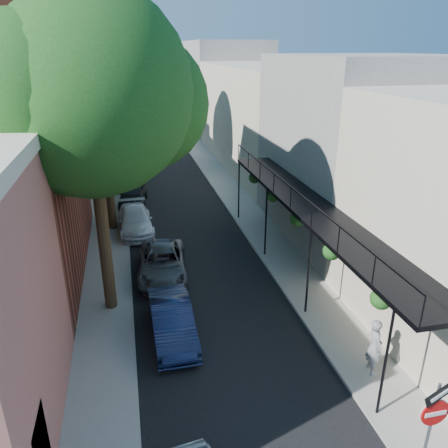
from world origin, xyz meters
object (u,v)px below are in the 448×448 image
oak_near (102,95)px  parked_car_c (163,263)px  parked_car_b (172,321)px  sign_post (434,417)px  oak_mid (108,96)px  oak_far (110,64)px  parked_car_d (135,220)px  parked_car_e (133,194)px  parked_car_f (131,175)px  pedestrian (375,346)px

oak_near → parked_car_c: bearing=47.9°
parked_car_b → parked_car_c: size_ratio=0.89×
sign_post → oak_mid: bearing=110.9°
oak_far → parked_car_d: oak_far is taller
parked_car_c → parked_car_e: size_ratio=1.07×
sign_post → parked_car_b: (-4.87, 6.76, -1.39)m
oak_mid → oak_far: bearing=89.6°
oak_mid → parked_car_f: (0.88, 8.25, -6.37)m
oak_near → oak_mid: size_ratio=1.12×
oak_far → parked_car_c: size_ratio=2.71×
oak_far → parked_car_f: size_ratio=2.84×
sign_post → parked_car_c: sign_post is taller
sign_post → pedestrian: (0.85, 3.55, -1.01)m
parked_car_b → parked_car_f: parked_car_f is taller
parked_car_c → parked_car_d: size_ratio=1.02×
parked_car_d → parked_car_e: parked_car_e is taller
parked_car_b → parked_car_e: parked_car_e is taller
oak_far → pedestrian: bearing=-72.1°
oak_mid → parked_car_e: (0.84, 3.80, -6.36)m
parked_car_b → parked_car_f: (-0.83, 18.74, 0.04)m
sign_post → oak_far: (-6.51, 26.30, 6.22)m
oak_far → pedestrian: size_ratio=6.56×
oak_near → pedestrian: 11.58m
parked_car_c → parked_car_f: size_ratio=1.05×
oak_far → parked_car_e: 9.23m
oak_mid → parked_car_f: oak_mid is taller
oak_near → oak_mid: bearing=90.4°
pedestrian → oak_far: bearing=26.7°
oak_far → pedestrian: 24.97m
sign_post → parked_car_c: (-4.78, 11.22, -1.43)m
parked_car_e → pedestrian: (6.59, -17.50, 0.33)m
parked_car_b → parked_car_d: 9.83m
parked_car_b → parked_car_d: size_ratio=0.91×
parked_car_c → pedestrian: (5.63, -7.66, 0.42)m
oak_near → parked_car_b: bearing=-56.8°
sign_post → parked_car_f: size_ratio=0.71×
sign_post → oak_near: oak_near is taller
parked_car_c → pedestrian: size_ratio=2.42×
oak_mid → oak_near: bearing=-89.6°
parked_car_b → parked_car_c: parked_car_b is taller
parked_car_e → oak_far: bearing=103.9°
sign_post → oak_mid: 19.14m
parked_car_d → parked_car_f: parked_car_f is taller
parked_car_c → parked_car_d: 5.41m
parked_car_b → oak_far: bearing=93.8°
oak_near → parked_car_d: bearing=84.0°
oak_far → parked_car_f: 7.65m
sign_post → oak_far: oak_far is taller
parked_car_c → oak_mid: bearing=111.7°
parked_car_d → parked_car_f: bearing=87.3°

